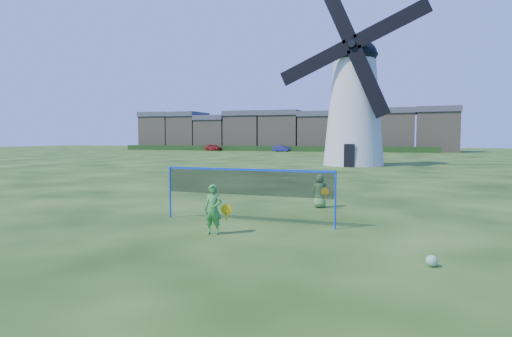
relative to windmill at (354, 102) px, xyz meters
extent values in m
plane|color=black|center=(0.39, -27.42, -5.58)|extent=(220.00, 220.00, 0.00)
ellipsoid|color=black|center=(0.00, 0.02, 4.13)|extent=(3.82, 3.82, 2.86)
cylinder|color=black|center=(0.00, 0.02, 4.13)|extent=(3.96, 3.96, 0.16)
cube|color=black|center=(0.00, -2.59, -4.61)|extent=(0.88, 0.11, 1.94)
cube|color=black|center=(0.00, -2.05, -1.17)|extent=(0.62, 0.11, 0.79)
cube|color=black|center=(0.00, -1.62, 1.66)|extent=(0.53, 0.11, 0.71)
cylinder|color=black|center=(0.00, -1.84, 4.66)|extent=(0.62, 1.06, 0.62)
cylinder|color=black|center=(0.00, 2.23, 4.93)|extent=(1.94, 0.11, 1.94)
cylinder|color=black|center=(0.00, 1.79, 4.93)|extent=(0.12, 1.59, 0.12)
cube|color=black|center=(3.15, -2.06, 6.06)|extent=(6.15, 0.09, 3.65)
cube|color=black|center=(-1.40, -2.06, 7.81)|extent=(3.65, 0.09, 6.15)
cube|color=black|center=(-3.15, -2.06, 3.26)|extent=(6.15, 0.09, 3.65)
cube|color=black|center=(1.40, -2.06, 1.51)|extent=(3.65, 0.09, 6.15)
cylinder|color=blue|center=(-1.89, -27.70, -4.81)|extent=(0.05, 0.05, 1.55)
cylinder|color=blue|center=(3.11, -27.70, -4.81)|extent=(0.05, 0.05, 1.55)
cube|color=black|center=(0.61, -27.70, -4.43)|extent=(5.00, 0.02, 0.70)
cube|color=blue|center=(0.61, -27.70, -4.06)|extent=(5.00, 0.02, 0.06)
imported|color=green|center=(0.35, -29.36, -4.95)|extent=(0.49, 0.34, 1.26)
cylinder|color=yellow|center=(0.63, -29.18, -4.97)|extent=(0.28, 0.02, 0.28)
cube|color=yellow|center=(0.63, -29.18, -5.14)|extent=(0.03, 0.02, 0.20)
imported|color=#61A14D|center=(2.00, -24.30, -5.00)|extent=(0.61, 0.43, 1.17)
cylinder|color=yellow|center=(2.22, -24.52, -4.98)|extent=(0.28, 0.02, 0.28)
cube|color=yellow|center=(2.22, -24.52, -5.15)|extent=(0.03, 0.02, 0.20)
sphere|color=green|center=(5.38, -30.42, -5.47)|extent=(0.22, 0.22, 0.22)
cube|color=gray|center=(-48.25, 44.58, -2.01)|extent=(6.72, 8.00, 7.14)
cube|color=#4C4C54|center=(-48.25, 44.58, 2.06)|extent=(7.02, 8.40, 1.00)
cube|color=gray|center=(-41.47, 44.58, -2.04)|extent=(6.24, 8.00, 7.08)
cube|color=#4C4C54|center=(-41.47, 44.58, 2.00)|extent=(6.54, 8.40, 1.00)
cube|color=gray|center=(-34.84, 44.58, -2.48)|extent=(6.42, 8.00, 6.21)
cube|color=#4C4C54|center=(-34.84, 44.58, 1.13)|extent=(6.72, 8.40, 1.00)
cube|color=gray|center=(-27.69, 44.58, -2.10)|extent=(7.28, 8.00, 6.97)
cube|color=#4C4C54|center=(-27.69, 44.58, 1.89)|extent=(7.58, 8.40, 1.00)
cube|color=gray|center=(-19.92, 44.58, -2.12)|extent=(7.66, 8.00, 6.92)
cube|color=#4C4C54|center=(-19.92, 44.58, 1.84)|extent=(7.96, 8.40, 1.00)
cube|color=gray|center=(-12.36, 44.58, -2.30)|extent=(6.87, 8.00, 6.57)
cube|color=#4C4C54|center=(-12.36, 44.58, 1.49)|extent=(7.17, 8.40, 1.00)
cube|color=gray|center=(-5.51, 44.58, -2.39)|extent=(6.22, 8.00, 6.38)
cube|color=#4C4C54|center=(-5.51, 44.58, 1.30)|extent=(6.52, 8.40, 1.00)
cube|color=gray|center=(1.56, 44.58, -2.14)|extent=(7.33, 8.00, 6.88)
cube|color=#4C4C54|center=(1.56, 44.58, 1.79)|extent=(7.63, 8.40, 1.00)
cube|color=gray|center=(9.00, 44.58, -2.10)|extent=(6.93, 8.00, 6.96)
cube|color=#4C4C54|center=(9.00, 44.58, 1.88)|extent=(7.23, 8.40, 1.00)
cube|color=#193814|center=(-21.61, 38.58, -5.08)|extent=(62.00, 0.80, 1.00)
imported|color=maroon|center=(-31.35, 36.39, -4.93)|extent=(4.14, 2.77, 1.31)
imported|color=navy|center=(-17.91, 37.29, -5.04)|extent=(3.49, 1.78, 1.10)
camera|label=1|loc=(5.00, -38.95, -3.19)|focal=30.14mm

